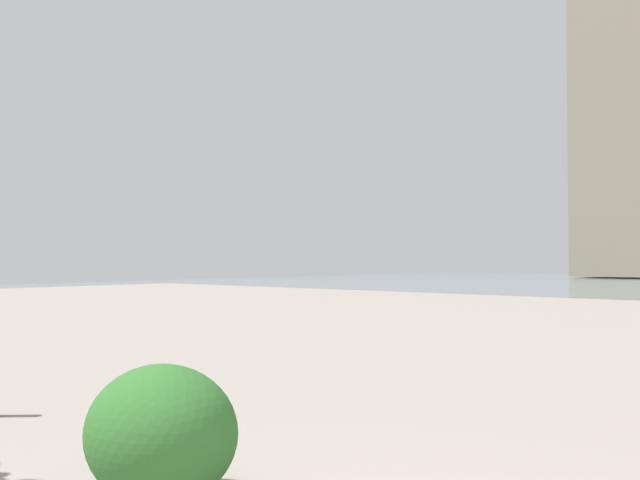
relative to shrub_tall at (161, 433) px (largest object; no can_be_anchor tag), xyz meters
The scene contains 1 object.
shrub_tall is the anchor object (origin of this frame).
Camera 1 is at (-1.56, 2.01, 1.58)m, focal length 39.04 mm.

